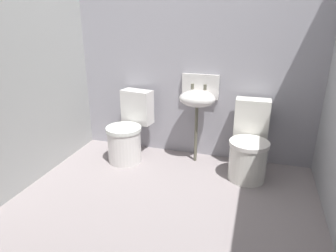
{
  "coord_description": "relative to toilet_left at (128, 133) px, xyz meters",
  "views": [
    {
      "loc": [
        0.72,
        -2.03,
        1.62
      ],
      "look_at": [
        0.0,
        0.32,
        0.7
      ],
      "focal_mm": 32.15,
      "sensor_mm": 36.0,
      "label": 1
    }
  ],
  "objects": [
    {
      "name": "wall_left",
      "position": [
        -0.76,
        -0.84,
        0.8
      ],
      "size": [
        0.1,
        2.78,
        2.24
      ],
      "primitive_type": "cube",
      "color": "#9FA19F",
      "rests_on": "ground"
    },
    {
      "name": "wall_back",
      "position": [
        0.67,
        0.4,
        0.8
      ],
      "size": [
        3.16,
        0.1,
        2.24
      ],
      "primitive_type": "cube",
      "color": "#9C9AA3",
      "rests_on": "ground"
    },
    {
      "name": "toilet_right",
      "position": [
        1.36,
        -0.0,
        0.0
      ],
      "size": [
        0.41,
        0.6,
        0.78
      ],
      "rotation": [
        0.0,
        0.0,
        3.16
      ],
      "color": "silver",
      "rests_on": "ground"
    },
    {
      "name": "ground_plane",
      "position": [
        0.67,
        -0.94,
        -0.36
      ],
      "size": [
        3.16,
        2.98,
        0.08
      ],
      "primitive_type": "cube",
      "color": "gray"
    },
    {
      "name": "toilet_left",
      "position": [
        0.0,
        0.0,
        0.0
      ],
      "size": [
        0.48,
        0.65,
        0.78
      ],
      "rotation": [
        0.0,
        0.0,
        2.97
      ],
      "color": "silver",
      "rests_on": "ground"
    },
    {
      "name": "sink",
      "position": [
        0.77,
        0.19,
        0.43
      ],
      "size": [
        0.42,
        0.35,
        0.99
      ],
      "color": "#5E5D4C",
      "rests_on": "ground"
    }
  ]
}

